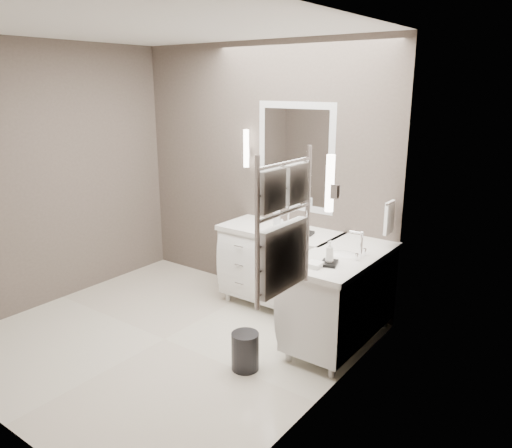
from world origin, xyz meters
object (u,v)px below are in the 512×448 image
Objects in this scene: towel_ladder at (283,234)px; vanity_right at (341,293)px; vanity_back at (279,263)px; waste_bin at (245,351)px.

vanity_right is at bearing 99.84° from towel_ladder.
vanity_back reaches higher than waste_bin.
vanity_back is 1.30m from waste_bin.
vanity_back is 3.90× the size of waste_bin.
towel_ladder is (1.10, -1.63, 0.91)m from vanity_back.
towel_ladder is (0.23, -1.30, 0.91)m from vanity_right.
vanity_back is 0.93m from vanity_right.
waste_bin is at bearing 145.13° from towel_ladder.
vanity_right is at bearing 63.34° from waste_bin.
vanity_back is 2.16m from towel_ladder.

